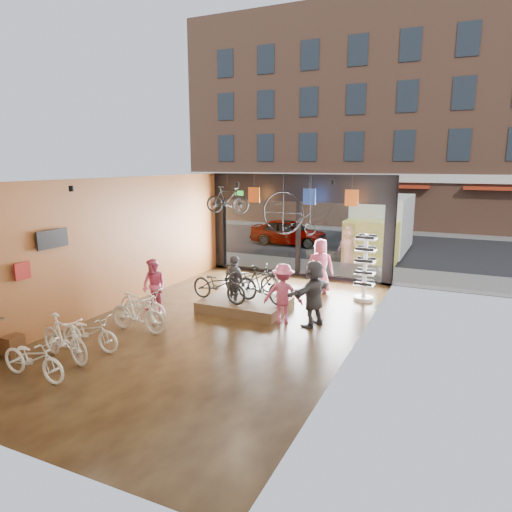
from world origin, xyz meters
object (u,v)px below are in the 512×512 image
Objects in this scene: street_car at (289,232)px; customer_1 at (154,286)px; box_truck at (380,227)px; display_platform at (245,304)px; floor_bike_0 at (33,358)px; floor_bike_4 at (143,304)px; customer_5 at (313,293)px; customer_4 at (320,266)px; floor_bike_2 at (90,332)px; customer_2 at (235,283)px; display_bike_mid at (263,285)px; penny_farthing at (291,215)px; sunglasses_rack at (365,268)px; customer_3 at (283,294)px; floor_bike_1 at (64,338)px; hung_bike at (227,200)px; display_bike_right at (252,279)px; display_bike_left at (219,285)px; floor_bike_3 at (138,313)px.

customer_1 reaches higher than street_car.
display_platform is (-2.14, -9.56, -1.18)m from box_truck.
floor_bike_4 reaches higher than floor_bike_0.
street_car is 12.04m from customer_5.
floor_bike_0 is 5.97m from display_platform.
customer_4 reaches higher than customer_5.
floor_bike_2 is 0.99× the size of customer_2.
display_bike_mid is at bearing -99.01° from box_truck.
display_platform is 1.50× the size of customer_2.
floor_bike_2 is at bearing -108.13° from penny_farthing.
customer_3 is at bearing -130.20° from sunglasses_rack.
floor_bike_1 is 0.96× the size of display_bike_mid.
hung_bike is at bearing -1.82° from floor_bike_2.
display_bike_right is (-0.13, 0.75, 0.58)m from display_platform.
floor_bike_0 is 0.91× the size of customer_4.
display_platform is at bearing -133.73° from customer_2.
street_car is 15.35m from floor_bike_1.
floor_bike_1 is at bearing -107.07° from penny_farthing.
customer_4 is at bearing -99.76° from hung_bike.
sunglasses_rack is at bearing 38.75° from display_platform.
penny_farthing is (0.95, 3.31, 1.71)m from display_bike_left.
box_truck is 3.86× the size of display_bike_mid.
penny_farthing is at bearing -131.64° from customer_5.
display_platform is (1.94, 4.11, -0.26)m from floor_bike_2.
box_truck is 6.98m from customer_4.
floor_bike_0 is 1.55m from floor_bike_2.
display_bike_left is 1.30m from display_bike_right.
box_truck is 4.28× the size of floor_bike_2.
customer_1 reaches higher than floor_bike_4.
floor_bike_1 is 8.70m from sunglasses_rack.
box_truck is 4.35× the size of customer_1.
floor_bike_1 is (-4.14, -14.33, -0.83)m from box_truck.
customer_3 is (3.42, 4.15, 0.30)m from floor_bike_1.
sunglasses_rack is at bearing -39.68° from floor_bike_2.
floor_bike_3 is at bearing -13.82° from floor_bike_2.
penny_farthing is at bearing -29.16° from customer_4.
customer_5 is at bearing 176.75° from customer_3.
floor_bike_3 is 0.85m from floor_bike_4.
street_car reaches higher than display_bike_left.
customer_2 is 2.52m from customer_5.
street_car is 12.58m from floor_bike_4.
customer_3 is at bearing -32.79° from floor_bike_0.
floor_bike_2 is 1.01× the size of customer_1.
display_bike_mid is at bearing 33.76° from customer_1.
street_car is 8.92m from customer_4.
customer_4 is 1.97m from penny_farthing.
box_truck is at bearing 75.01° from penny_farthing.
floor_bike_2 is 2.11m from floor_bike_4.
floor_bike_4 is at bearing 29.96° from floor_bike_3.
display_bike_mid reaches higher than floor_bike_2.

